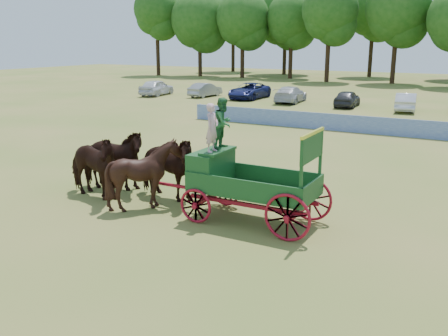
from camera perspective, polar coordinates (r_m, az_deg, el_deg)
ground at (r=14.21m, az=6.61°, el=-8.32°), size 160.00×160.00×0.00m
horse_lead_left at (r=18.21m, az=-14.96°, el=0.23°), size 2.88×1.57×2.32m
horse_lead_right at (r=18.99m, az=-12.68°, el=0.94°), size 2.97×1.87×2.32m
horse_wheel_left at (r=16.67m, az=-8.98°, el=-0.74°), size 2.35×2.15×2.33m
horse_wheel_right at (r=17.52m, az=-6.78°, el=0.07°), size 2.85×1.48×2.32m
farm_dray at (r=15.45m, az=1.01°, el=0.06°), size 6.00×2.00×3.74m
sponsor_banner at (r=31.13m, az=17.75°, el=4.57°), size 26.00×0.08×1.05m
treeline at (r=73.15m, az=22.00°, el=16.38°), size 90.05×24.64×15.45m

